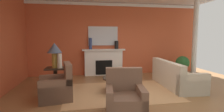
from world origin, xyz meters
name	(u,v)px	position (x,y,z in m)	size (l,w,h in m)	color
ground_plane	(132,94)	(0.00, 0.00, 0.00)	(9.23, 9.23, 0.00)	olive
wall_fireplace	(114,39)	(0.00, 2.90, 1.53)	(7.70, 0.12, 3.07)	#C65633
crown_moulding	(114,5)	(0.00, 2.82, 2.99)	(7.70, 0.08, 0.12)	white
area_rug	(120,92)	(-0.30, 0.26, 0.01)	(3.16, 2.24, 0.01)	tan
fireplace	(104,63)	(-0.47, 2.69, 0.53)	(1.80, 0.35, 1.12)	white
mantel_mirror	(103,36)	(-0.47, 2.81, 1.67)	(1.25, 0.04, 0.80)	silver
sofa	(175,77)	(1.63, 0.55, 0.30)	(1.00, 2.14, 0.85)	beige
armchair_near_window	(57,88)	(-2.03, -0.06, 0.31)	(0.91, 0.91, 0.95)	brown
armchair_facing_fireplace	(125,100)	(-0.51, -1.22, 0.31)	(0.90, 0.90, 0.95)	brown
coffee_table	(120,81)	(-0.30, 0.26, 0.34)	(1.00, 1.00, 0.45)	#2D2319
side_table	(56,77)	(-2.19, 0.81, 0.40)	(0.56, 0.56, 0.70)	#2D2319
table_lamp	(55,50)	(-2.19, 0.81, 1.22)	(0.44, 0.44, 0.75)	#B28E38
vase_mantel_right	(116,45)	(0.08, 2.64, 1.29)	(0.17, 0.17, 0.35)	black
vase_mantel_left	(90,44)	(-1.02, 2.64, 1.35)	(0.13, 0.13, 0.47)	navy
vase_tall_corner	(164,68)	(2.16, 2.39, 0.29)	(0.24, 0.24, 0.58)	beige
vase_on_side_table	(60,61)	(-2.04, 0.69, 0.92)	(0.14, 0.14, 0.43)	beige
book_red_cover	(118,78)	(-0.39, 0.11, 0.47)	(0.24, 0.20, 0.04)	maroon
potted_plant	(182,64)	(2.76, 1.98, 0.49)	(0.56, 0.56, 0.83)	#333333
column_white	(195,39)	(3.23, 1.91, 1.53)	(0.20, 0.20, 3.07)	white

